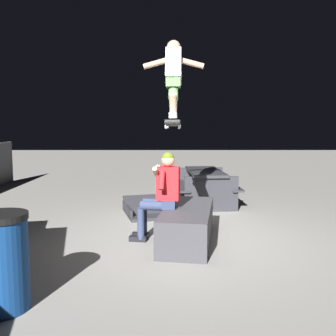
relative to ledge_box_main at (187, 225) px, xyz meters
name	(u,v)px	position (x,y,z in m)	size (l,w,h in m)	color
ground_plane	(185,240)	(0.07, 0.04, -0.26)	(40.00, 40.00, 0.00)	gray
ledge_box_main	(187,225)	(0.00, 0.00, 0.00)	(1.82, 0.69, 0.52)	#38383D
person_sitting_on_ledge	(161,192)	(0.04, 0.40, 0.50)	(0.60, 0.78, 1.35)	#2D3856
skateboard	(173,123)	(-0.08, 0.22, 1.52)	(1.03, 0.25, 0.13)	black
skater_airborne	(173,75)	(-0.03, 0.22, 2.21)	(0.62, 0.89, 1.12)	white
kicker_ramp	(145,211)	(1.69, 0.75, -0.19)	(1.23, 0.97, 0.40)	#28282D
picnic_table_back	(205,182)	(2.72, -0.53, 0.24)	(1.78, 1.45, 0.75)	#28282D
trash_bin	(2,262)	(-2.10, 1.87, 0.21)	(0.51, 0.51, 0.94)	navy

